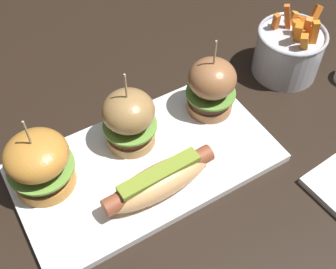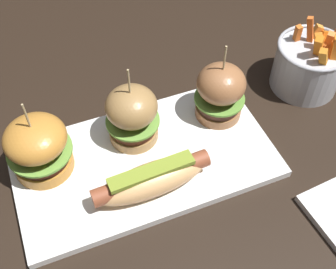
# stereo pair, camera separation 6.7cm
# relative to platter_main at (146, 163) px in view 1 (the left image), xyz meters

# --- Properties ---
(ground_plane) EXTENTS (3.00, 3.00, 0.00)m
(ground_plane) POSITION_rel_platter_main_xyz_m (0.00, 0.00, -0.01)
(ground_plane) COLOR black
(platter_main) EXTENTS (0.41, 0.22, 0.01)m
(platter_main) POSITION_rel_platter_main_xyz_m (0.00, 0.00, 0.00)
(platter_main) COLOR white
(platter_main) RESTS_ON ground
(hot_dog) EXTENTS (0.18, 0.06, 0.05)m
(hot_dog) POSITION_rel_platter_main_xyz_m (-0.01, -0.06, 0.03)
(hot_dog) COLOR tan
(hot_dog) RESTS_ON platter_main
(slider_left) EXTENTS (0.10, 0.10, 0.14)m
(slider_left) POSITION_rel_platter_main_xyz_m (-0.15, 0.04, 0.06)
(slider_left) COLOR #C48031
(slider_left) RESTS_ON platter_main
(slider_center) EXTENTS (0.09, 0.09, 0.15)m
(slider_center) POSITION_rel_platter_main_xyz_m (-0.00, 0.05, 0.06)
(slider_center) COLOR #A17946
(slider_center) RESTS_ON platter_main
(slider_right) EXTENTS (0.09, 0.09, 0.15)m
(slider_right) POSITION_rel_platter_main_xyz_m (0.15, 0.04, 0.06)
(slider_right) COLOR #9B633C
(slider_right) RESTS_ON platter_main
(fries_bucket) EXTENTS (0.13, 0.13, 0.13)m
(fries_bucket) POSITION_rel_platter_main_xyz_m (0.34, 0.06, 0.04)
(fries_bucket) COLOR #B7BABF
(fries_bucket) RESTS_ON ground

